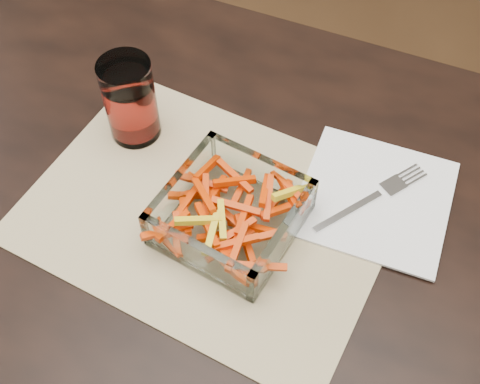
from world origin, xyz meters
name	(u,v)px	position (x,y,z in m)	size (l,w,h in m)	color
dining_table	(241,296)	(0.00, 0.00, 0.66)	(1.60, 0.90, 0.75)	black
placemat	(208,212)	(-0.07, 0.05, 0.75)	(0.45, 0.33, 0.00)	tan
glass_bowl	(231,215)	(-0.03, 0.04, 0.78)	(0.17, 0.17, 0.06)	white
tumbler	(131,102)	(-0.22, 0.14, 0.81)	(0.07, 0.07, 0.12)	white
napkin	(375,197)	(0.12, 0.16, 0.76)	(0.19, 0.19, 0.00)	white
fork	(374,197)	(0.12, 0.15, 0.76)	(0.11, 0.16, 0.00)	silver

